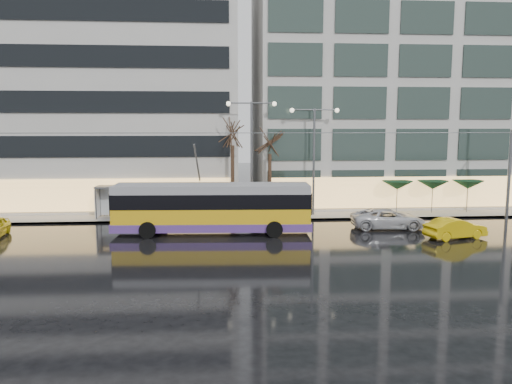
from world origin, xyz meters
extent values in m
plane|color=black|center=(0.00, 0.00, 0.00)|extent=(140.00, 140.00, 0.00)
cube|color=gray|center=(2.00, 14.00, 0.07)|extent=(80.00, 10.00, 0.15)
cube|color=slate|center=(2.00, 9.05, 0.07)|extent=(80.00, 0.10, 0.15)
cube|color=#ABA9A3|center=(-16.00, 19.00, 11.15)|extent=(34.00, 14.00, 22.00)
cube|color=#ABA9A3|center=(19.00, 19.00, 12.65)|extent=(32.00, 14.00, 25.00)
cube|color=gold|center=(-1.07, 4.84, 1.14)|extent=(13.19, 3.33, 1.63)
cube|color=#543380|center=(-1.07, 4.84, 0.60)|extent=(13.24, 3.38, 0.54)
cube|color=black|center=(-1.07, 4.84, 2.34)|extent=(13.21, 3.36, 0.98)
cube|color=gray|center=(-1.07, 4.84, 3.11)|extent=(13.19, 3.33, 0.54)
cube|color=black|center=(5.50, 4.53, 2.18)|extent=(0.18, 2.51, 1.42)
cube|color=black|center=(-7.63, 5.15, 2.18)|extent=(0.18, 2.51, 1.42)
cylinder|color=black|center=(3.13, 6.01, 0.54)|extent=(1.11, 0.43, 1.09)
cylinder|color=black|center=(3.00, 3.29, 0.54)|extent=(1.11, 0.43, 1.09)
cylinder|color=black|center=(-5.14, 6.40, 0.54)|extent=(1.11, 0.43, 1.09)
cylinder|color=black|center=(-5.27, 3.67, 0.54)|extent=(1.11, 0.43, 1.09)
cylinder|color=#595B60|center=(-2.11, 5.93, 4.69)|extent=(0.26, 4.05, 2.87)
cylinder|color=#595B60|center=(-2.08, 6.47, 4.69)|extent=(0.26, 4.05, 2.87)
cylinder|color=#595B60|center=(22.00, 8.50, 3.50)|extent=(0.24, 0.24, 7.00)
cylinder|color=#595B60|center=(1.00, 5.75, 6.80)|extent=(42.00, 0.04, 0.04)
cylinder|color=#595B60|center=(1.00, 6.25, 6.80)|extent=(42.00, 0.04, 0.04)
cube|color=#595B60|center=(-8.00, 10.50, 2.60)|extent=(4.20, 1.60, 0.12)
cube|color=silver|center=(-8.00, 11.20, 1.35)|extent=(4.00, 0.05, 2.20)
cube|color=white|center=(-10.05, 10.50, 1.35)|extent=(0.10, 1.40, 2.20)
cylinder|color=#595B60|center=(-10.00, 9.80, 1.35)|extent=(0.10, 0.10, 2.40)
cylinder|color=#595B60|center=(-10.00, 11.20, 1.35)|extent=(0.10, 0.10, 2.40)
cylinder|color=#595B60|center=(-6.00, 9.80, 1.35)|extent=(0.10, 0.10, 2.40)
cylinder|color=#595B60|center=(-6.00, 11.20, 1.35)|extent=(0.10, 0.10, 2.40)
cylinder|color=#595B60|center=(2.00, 10.80, 4.65)|extent=(0.18, 0.18, 9.00)
cylinder|color=#595B60|center=(1.10, 10.80, 9.05)|extent=(1.80, 0.10, 0.10)
cylinder|color=#595B60|center=(2.90, 10.80, 9.05)|extent=(1.80, 0.10, 0.10)
sphere|color=#FFF2CC|center=(0.20, 10.80, 9.00)|extent=(0.36, 0.36, 0.36)
sphere|color=#FFF2CC|center=(3.80, 10.80, 9.00)|extent=(0.36, 0.36, 0.36)
cylinder|color=#595B60|center=(7.00, 10.80, 4.40)|extent=(0.18, 0.18, 8.50)
cylinder|color=#595B60|center=(6.10, 10.80, 8.55)|extent=(1.80, 0.10, 0.10)
cylinder|color=#595B60|center=(7.90, 10.80, 8.55)|extent=(1.80, 0.10, 0.10)
sphere|color=#FFF2CC|center=(5.20, 10.80, 8.50)|extent=(0.36, 0.36, 0.36)
sphere|color=#FFF2CC|center=(8.80, 10.80, 8.50)|extent=(0.36, 0.36, 0.36)
cylinder|color=black|center=(0.50, 11.00, 2.95)|extent=(0.28, 0.28, 5.60)
cylinder|color=black|center=(3.50, 11.20, 2.60)|extent=(0.28, 0.28, 4.90)
cylinder|color=#595B60|center=(14.00, 11.00, 1.25)|extent=(0.06, 0.06, 2.20)
cone|color=#0E341B|center=(14.00, 11.00, 2.45)|extent=(2.50, 2.50, 0.70)
cylinder|color=#595B60|center=(17.00, 11.00, 1.25)|extent=(0.06, 0.06, 2.20)
cone|color=#0E341B|center=(17.00, 11.00, 2.45)|extent=(2.50, 2.50, 0.70)
cylinder|color=#595B60|center=(20.00, 11.00, 1.25)|extent=(0.06, 0.06, 2.20)
cone|color=#0E341B|center=(20.00, 11.00, 2.45)|extent=(2.50, 2.50, 0.70)
imported|color=#DCB50B|center=(14.72, 2.15, 0.67)|extent=(4.31, 2.37, 1.35)
imported|color=silver|center=(11.41, 5.56, 0.72)|extent=(5.35, 2.76, 1.44)
imported|color=black|center=(-6.76, 11.10, 0.92)|extent=(0.65, 0.52, 1.55)
imported|color=#D145A2|center=(-6.76, 11.10, 1.90)|extent=(1.21, 1.23, 0.88)
imported|color=black|center=(-5.01, 10.53, 1.03)|extent=(0.96, 0.81, 1.76)
imported|color=black|center=(-9.69, 11.65, 1.02)|extent=(1.16, 0.71, 1.74)
imported|color=black|center=(-9.69, 11.65, 1.90)|extent=(0.86, 0.86, 0.72)
camera|label=1|loc=(-0.59, -28.60, 7.29)|focal=35.00mm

